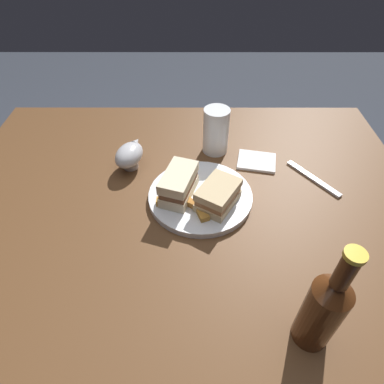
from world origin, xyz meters
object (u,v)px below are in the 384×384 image
(sandwich_half_right, at_px, (218,195))
(sandwich_half_left, at_px, (179,184))
(plate, at_px, (200,196))
(gravy_boat, at_px, (129,155))
(pint_glass, at_px, (216,133))
(cider_bottle, at_px, (323,309))
(napkin, at_px, (257,161))
(fork, at_px, (313,178))

(sandwich_half_right, bearing_deg, sandwich_half_left, -17.88)
(plate, relative_size, gravy_boat, 2.13)
(pint_glass, height_order, cider_bottle, cider_bottle)
(cider_bottle, height_order, napkin, cider_bottle)
(sandwich_half_right, xyz_separation_m, fork, (-0.28, -0.11, -0.04))
(plate, distance_m, gravy_boat, 0.24)
(sandwich_half_right, bearing_deg, pint_glass, -91.40)
(gravy_boat, relative_size, fork, 0.71)
(plate, relative_size, cider_bottle, 1.06)
(gravy_boat, distance_m, fork, 0.52)
(sandwich_half_right, relative_size, cider_bottle, 0.54)
(sandwich_half_left, bearing_deg, cider_bottle, 125.22)
(plate, height_order, fork, plate)
(plate, relative_size, sandwich_half_left, 1.96)
(sandwich_half_right, height_order, cider_bottle, cider_bottle)
(cider_bottle, bearing_deg, sandwich_half_right, -64.77)
(plate, height_order, pint_glass, pint_glass)
(sandwich_half_left, bearing_deg, pint_glass, -115.68)
(sandwich_half_left, height_order, fork, sandwich_half_left)
(sandwich_half_right, bearing_deg, fork, -158.03)
(napkin, bearing_deg, sandwich_half_left, 34.73)
(sandwich_half_left, relative_size, fork, 0.77)
(sandwich_half_left, bearing_deg, plate, -176.65)
(gravy_boat, xyz_separation_m, cider_bottle, (-0.40, 0.49, 0.06))
(sandwich_half_right, xyz_separation_m, pint_glass, (-0.01, -0.25, 0.02))
(gravy_boat, bearing_deg, pint_glass, -162.03)
(pint_glass, height_order, napkin, pint_glass)
(gravy_boat, xyz_separation_m, napkin, (-0.37, -0.02, -0.04))
(pint_glass, relative_size, gravy_boat, 1.10)
(sandwich_half_right, distance_m, fork, 0.30)
(fork, bearing_deg, gravy_boat, -132.08)
(pint_glass, distance_m, gravy_boat, 0.26)
(sandwich_half_right, bearing_deg, gravy_boat, -34.47)
(pint_glass, height_order, gravy_boat, pint_glass)
(plate, xyz_separation_m, fork, (-0.32, -0.08, -0.00))
(sandwich_half_right, height_order, gravy_boat, sandwich_half_right)
(cider_bottle, bearing_deg, sandwich_half_left, -54.78)
(sandwich_half_right, distance_m, napkin, 0.23)
(sandwich_half_left, xyz_separation_m, napkin, (-0.23, -0.16, -0.05))
(napkin, bearing_deg, fork, 152.58)
(sandwich_half_left, relative_size, gravy_boat, 1.08)
(sandwich_half_right, distance_m, cider_bottle, 0.36)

